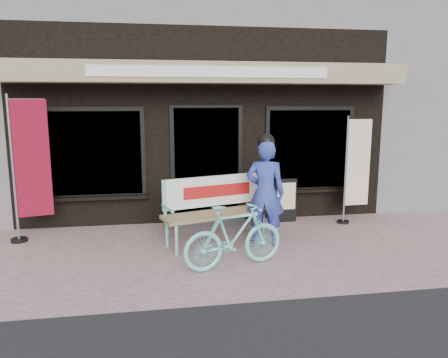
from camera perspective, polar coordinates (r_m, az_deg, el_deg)
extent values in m
plane|color=#B98E90|center=(6.55, -0.03, -10.20)|extent=(70.00, 70.00, 0.00)
cube|color=black|center=(11.11, -4.26, 7.74)|extent=(7.00, 6.00, 3.60)
cube|color=tan|center=(7.78, -2.06, 13.65)|extent=(7.00, 0.80, 0.35)
cube|color=white|center=(7.38, -1.64, 13.84)|extent=(4.00, 0.02, 0.18)
cube|color=black|center=(8.19, -2.28, 1.91)|extent=(1.20, 0.06, 2.10)
cube|color=black|center=(8.18, -2.27, 1.90)|extent=(1.35, 0.04, 2.20)
cube|color=black|center=(8.15, -16.40, 3.23)|extent=(1.60, 0.06, 1.50)
cube|color=black|center=(8.63, 11.03, 3.83)|extent=(1.60, 0.06, 1.50)
cube|color=black|center=(8.14, -16.41, 3.22)|extent=(1.75, 0.04, 1.65)
cube|color=black|center=(8.62, 11.06, 3.82)|extent=(1.75, 0.04, 1.65)
cube|color=black|center=(8.23, -16.17, -2.35)|extent=(1.80, 0.18, 0.06)
cube|color=black|center=(8.70, 10.99, -1.46)|extent=(1.80, 0.18, 0.06)
cube|color=#59595B|center=(8.18, -2.03, -5.45)|extent=(1.30, 0.45, 0.15)
cylinder|color=#71DED6|center=(6.59, -6.22, -8.00)|extent=(0.06, 0.06, 0.46)
cylinder|color=#71DED6|center=(6.99, -7.45, -6.96)|extent=(0.06, 0.06, 0.46)
cylinder|color=#71DED6|center=(7.34, 6.90, -6.10)|extent=(0.06, 0.06, 0.46)
cylinder|color=#71DED6|center=(7.70, 5.12, -5.28)|extent=(0.06, 0.06, 0.46)
cube|color=#907A4F|center=(7.04, -0.10, -4.51)|extent=(2.04, 1.04, 0.06)
cylinder|color=#71DED6|center=(6.84, -7.73, -2.66)|extent=(0.06, 0.06, 0.61)
cylinder|color=#71DED6|center=(7.59, 5.33, -1.33)|extent=(0.06, 0.06, 0.61)
cube|color=white|center=(7.18, -0.94, -1.51)|extent=(1.81, 0.58, 0.50)
cube|color=#B21414|center=(7.15, -0.85, -1.55)|extent=(1.14, 0.35, 0.20)
cylinder|color=#71DED6|center=(6.65, -7.39, -3.82)|extent=(0.18, 0.48, 0.04)
cylinder|color=#71DED6|center=(7.44, 6.41, -2.28)|extent=(0.18, 0.48, 0.04)
imported|color=#2E3DA0|center=(6.95, 5.40, -1.81)|extent=(0.71, 0.59, 1.68)
sphere|color=black|center=(6.82, 5.52, 4.86)|extent=(0.35, 0.35, 0.27)
imported|color=#71DED6|center=(6.06, 1.32, -7.46)|extent=(1.55, 0.79, 0.89)
cylinder|color=gray|center=(7.73, -25.84, 1.08)|extent=(0.05, 0.05, 2.39)
cylinder|color=gray|center=(7.64, -24.45, 9.45)|extent=(0.54, 0.14, 0.03)
cube|color=maroon|center=(7.69, -23.76, 2.43)|extent=(0.54, 0.15, 1.90)
cylinder|color=black|center=(7.98, -25.18, -7.21)|extent=(0.31, 0.31, 0.05)
cylinder|color=gray|center=(8.38, 15.60, 1.08)|extent=(0.03, 0.03, 2.01)
cylinder|color=gray|center=(8.40, 17.31, 7.42)|extent=(0.46, 0.04, 0.02)
cube|color=beige|center=(8.48, 17.13, 2.04)|extent=(0.46, 0.05, 1.60)
cylinder|color=black|center=(8.59, 15.28, -5.41)|extent=(0.23, 0.23, 0.05)
cube|color=black|center=(8.36, 8.03, -2.78)|extent=(0.42, 0.08, 0.83)
cube|color=beige|center=(8.30, 8.15, -2.23)|extent=(0.35, 0.03, 0.51)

